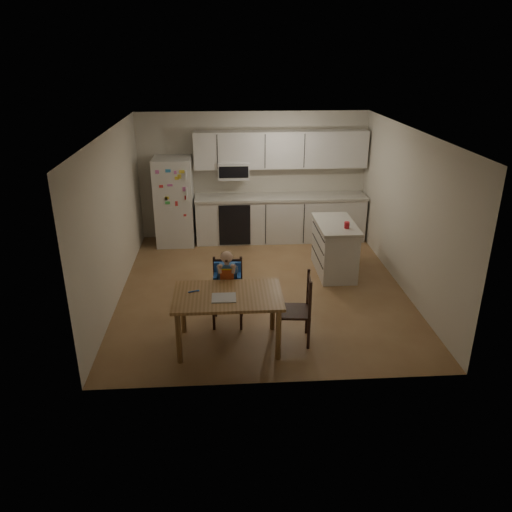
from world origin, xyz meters
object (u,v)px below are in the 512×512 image
at_px(refrigerator, 174,202).
at_px(chair_side, 301,305).
at_px(red_cup, 347,225).
at_px(dining_table, 228,301).
at_px(kitchen_island, 334,248).
at_px(chair_booster, 227,279).

relative_size(refrigerator, chair_side, 1.79).
bearing_deg(red_cup, dining_table, -135.36).
distance_m(refrigerator, dining_table, 3.94).
height_order(dining_table, chair_side, chair_side).
xyz_separation_m(red_cup, dining_table, (-1.96, -1.94, -0.31)).
relative_size(kitchen_island, chair_booster, 1.10).
height_order(kitchen_island, chair_side, chair_side).
distance_m(refrigerator, chair_booster, 3.34).
bearing_deg(chair_side, chair_booster, -115.87).
distance_m(refrigerator, chair_side, 4.24).
bearing_deg(refrigerator, red_cup, -32.42).
xyz_separation_m(red_cup, chair_side, (-1.02, -1.90, -0.41)).
height_order(refrigerator, chair_booster, refrigerator).
relative_size(dining_table, chair_side, 1.44).
height_order(kitchen_island, chair_booster, chair_booster).
bearing_deg(refrigerator, dining_table, -75.56).
height_order(refrigerator, red_cup, refrigerator).
distance_m(red_cup, chair_side, 2.19).
bearing_deg(kitchen_island, refrigerator, 150.51).
bearing_deg(refrigerator, chair_booster, -72.88).
height_order(kitchen_island, red_cup, red_cup).
bearing_deg(dining_table, red_cup, 44.64).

